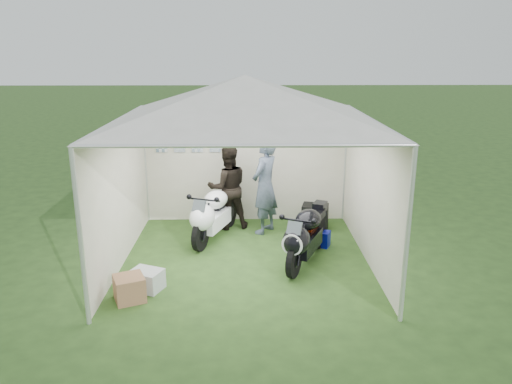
% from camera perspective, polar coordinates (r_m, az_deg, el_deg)
% --- Properties ---
extents(ground, '(80.00, 80.00, 0.00)m').
position_cam_1_polar(ground, '(8.41, -1.18, -7.62)').
color(ground, '#27421A').
rests_on(ground, ground).
extents(canopy_tent, '(5.66, 5.66, 3.00)m').
position_cam_1_polar(canopy_tent, '(7.77, -1.29, 10.14)').
color(canopy_tent, silver).
rests_on(canopy_tent, ground).
extents(motorcycle_white, '(0.87, 1.78, 0.91)m').
position_cam_1_polar(motorcycle_white, '(9.07, -4.95, -2.41)').
color(motorcycle_white, black).
rests_on(motorcycle_white, ground).
extents(motorcycle_black, '(0.96, 1.72, 0.90)m').
position_cam_1_polar(motorcycle_black, '(8.07, 5.64, -4.87)').
color(motorcycle_black, black).
rests_on(motorcycle_black, ground).
extents(paddock_stand, '(0.43, 0.36, 0.28)m').
position_cam_1_polar(paddock_stand, '(8.95, 7.20, -5.27)').
color(paddock_stand, '#0C15CF').
rests_on(paddock_stand, ground).
extents(person_dark_jacket, '(0.90, 0.77, 1.62)m').
position_cam_1_polar(person_dark_jacket, '(9.57, -3.24, 0.51)').
color(person_dark_jacket, black).
rests_on(person_dark_jacket, ground).
extents(person_blue_jacket, '(0.72, 0.80, 1.83)m').
position_cam_1_polar(person_blue_jacket, '(9.30, 1.02, 0.73)').
color(person_blue_jacket, slate).
rests_on(person_blue_jacket, ground).
extents(equipment_box, '(0.56, 0.49, 0.49)m').
position_cam_1_polar(equipment_box, '(9.71, 6.75, -2.85)').
color(equipment_box, black).
rests_on(equipment_box, ground).
extents(crate_0, '(0.54, 0.49, 0.30)m').
position_cam_1_polar(crate_0, '(7.52, -12.40, -9.77)').
color(crate_0, '#B2B7BB').
rests_on(crate_0, ground).
extents(crate_1, '(0.52, 0.52, 0.35)m').
position_cam_1_polar(crate_1, '(7.27, -14.27, -10.63)').
color(crate_1, '#8F6343').
rests_on(crate_1, ground).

